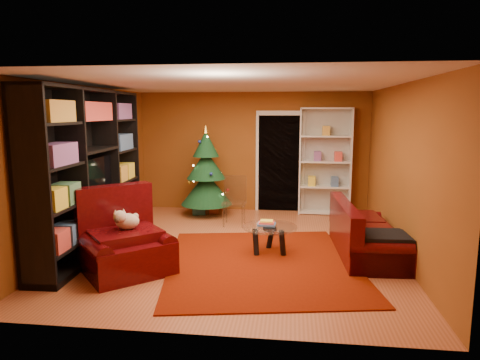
# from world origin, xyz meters

# --- Properties ---
(floor) EXTENTS (5.00, 5.50, 0.05)m
(floor) POSITION_xyz_m (0.00, 0.00, -0.03)
(floor) COLOR #A2502C
(floor) RESTS_ON ground
(ceiling) EXTENTS (5.00, 5.50, 0.05)m
(ceiling) POSITION_xyz_m (0.00, 0.00, 2.62)
(ceiling) COLOR silver
(ceiling) RESTS_ON wall_back
(wall_back) EXTENTS (5.00, 0.05, 2.60)m
(wall_back) POSITION_xyz_m (0.00, 2.77, 1.30)
(wall_back) COLOR brown
(wall_back) RESTS_ON ground
(wall_left) EXTENTS (0.05, 5.50, 2.60)m
(wall_left) POSITION_xyz_m (-2.52, 0.00, 1.30)
(wall_left) COLOR brown
(wall_left) RESTS_ON ground
(wall_right) EXTENTS (0.05, 5.50, 2.60)m
(wall_right) POSITION_xyz_m (2.52, 0.00, 1.30)
(wall_right) COLOR brown
(wall_right) RESTS_ON ground
(doorway) EXTENTS (1.06, 0.60, 2.16)m
(doorway) POSITION_xyz_m (0.60, 2.73, 1.05)
(doorway) COLOR black
(doorway) RESTS_ON floor
(rug) EXTENTS (3.16, 3.53, 0.02)m
(rug) POSITION_xyz_m (0.45, -0.68, 0.01)
(rug) COLOR #691502
(rug) RESTS_ON floor
(media_unit) EXTENTS (0.61, 3.31, 2.52)m
(media_unit) POSITION_xyz_m (-2.27, -0.33, 1.26)
(media_unit) COLOR black
(media_unit) RESTS_ON floor
(christmas_tree) EXTENTS (1.17, 1.17, 1.92)m
(christmas_tree) POSITION_xyz_m (-0.93, 2.15, 0.93)
(christmas_tree) COLOR #0E351A
(christmas_tree) RESTS_ON floor
(gift_box_teal) EXTENTS (0.39, 0.39, 0.32)m
(gift_box_teal) POSITION_xyz_m (-1.10, 2.23, 0.16)
(gift_box_teal) COLOR #257085
(gift_box_teal) RESTS_ON floor
(gift_box_red) EXTENTS (0.27, 0.27, 0.21)m
(gift_box_red) POSITION_xyz_m (-0.83, 2.34, 0.11)
(gift_box_red) COLOR #A23D27
(gift_box_red) RESTS_ON floor
(white_bookshelf) EXTENTS (1.09, 0.42, 2.32)m
(white_bookshelf) POSITION_xyz_m (1.56, 2.57, 1.13)
(white_bookshelf) COLOR white
(white_bookshelf) RESTS_ON floor
(armchair) EXTENTS (1.68, 1.68, 0.93)m
(armchair) POSITION_xyz_m (-1.38, -1.19, 0.46)
(armchair) COLOR #360407
(armchair) RESTS_ON rug
(dog) EXTENTS (0.50, 0.49, 0.30)m
(dog) POSITION_xyz_m (-1.38, -1.12, 0.69)
(dog) COLOR beige
(dog) RESTS_ON armchair
(sofa) EXTENTS (0.96, 1.96, 0.82)m
(sofa) POSITION_xyz_m (2.02, -0.09, 0.41)
(sofa) COLOR #360407
(sofa) RESTS_ON rug
(coffee_table) EXTENTS (0.88, 0.88, 0.53)m
(coffee_table) POSITION_xyz_m (0.54, -0.22, 0.22)
(coffee_table) COLOR gray
(coffee_table) RESTS_ON rug
(acrylic_chair) EXTENTS (0.44, 0.48, 0.86)m
(acrylic_chair) POSITION_xyz_m (-0.24, 1.41, 0.43)
(acrylic_chair) COLOR #66605B
(acrylic_chair) RESTS_ON rug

